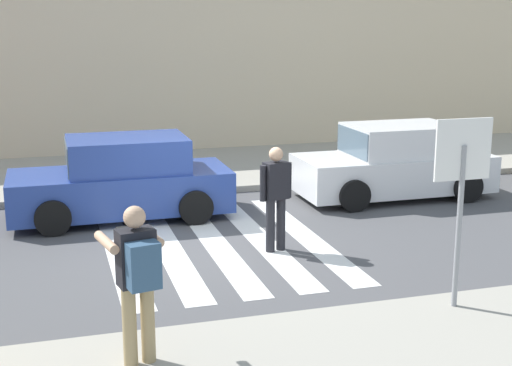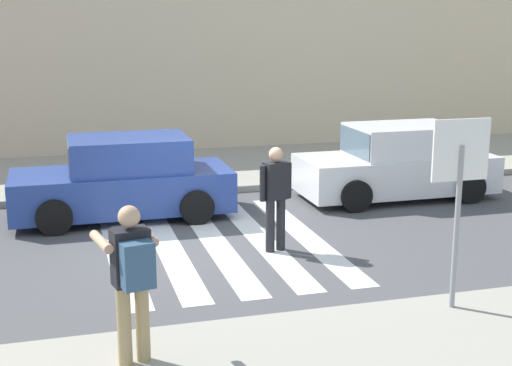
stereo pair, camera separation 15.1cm
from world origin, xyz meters
name	(u,v)px [view 2 (the right image)]	position (x,y,z in m)	size (l,w,h in m)	color
ground_plane	(218,247)	(0.00, 0.00, 0.00)	(120.00, 120.00, 0.00)	#4C4C4F
sidewalk_far	(164,171)	(0.00, 6.00, 0.07)	(60.00, 4.80, 0.14)	#9E998C
building_facade_far	(139,57)	(0.00, 10.40, 2.61)	(56.00, 4.00, 5.21)	beige
crosswalk_stripe_0	(120,251)	(-1.60, 0.20, 0.00)	(0.44, 5.20, 0.01)	silver
crosswalk_stripe_1	(169,247)	(-0.80, 0.20, 0.00)	(0.44, 5.20, 0.01)	silver
crosswalk_stripe_2	(216,243)	(0.00, 0.20, 0.00)	(0.44, 5.20, 0.01)	silver
crosswalk_stripe_3	(261,239)	(0.80, 0.20, 0.00)	(0.44, 5.20, 0.01)	silver
crosswalk_stripe_4	(305,235)	(1.60, 0.20, 0.00)	(0.44, 5.20, 0.01)	silver
stop_sign	(460,172)	(2.22, -3.59, 1.88)	(0.76, 0.08, 2.40)	gray
photographer_with_backpack	(132,272)	(-1.81, -4.06, 1.17)	(0.68, 0.91, 1.72)	tan
pedestrian_crossing	(276,193)	(0.86, -0.45, 0.97)	(0.57, 0.32, 1.72)	#232328
parked_car_blue	(124,180)	(-1.30, 2.30, 0.73)	(4.10, 1.92, 1.55)	#284293
parked_car_white	(398,164)	(4.42, 2.30, 0.73)	(4.10, 1.92, 1.55)	white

